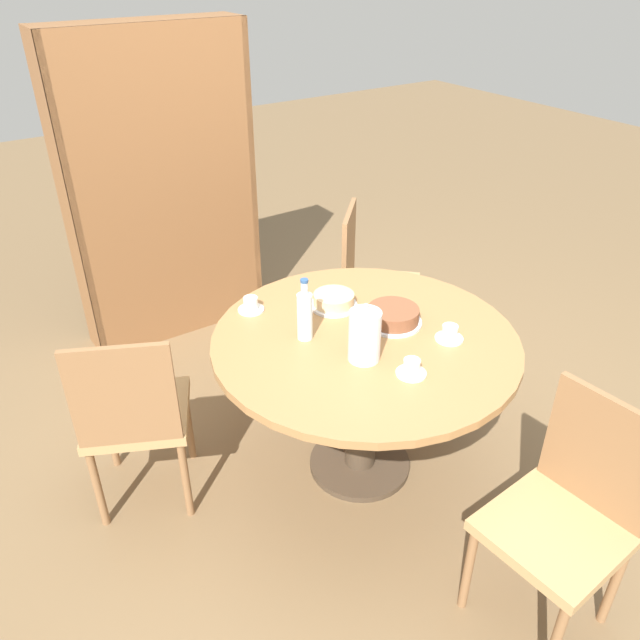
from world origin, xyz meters
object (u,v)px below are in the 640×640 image
(chair_c, at_px, (371,281))
(water_bottle, at_px, (305,315))
(cup_a, at_px, (450,334))
(cup_c, at_px, (251,305))
(cup_b, at_px, (411,369))
(bookshelf, at_px, (164,194))
(chair_a, at_px, (135,414))
(chair_b, at_px, (567,514))
(coffee_pot, at_px, (365,334))
(cake_second, at_px, (334,301))
(cake_main, at_px, (393,316))

(chair_c, distance_m, water_bottle, 1.10)
(chair_c, relative_size, cup_a, 7.69)
(chair_c, height_order, cup_c, chair_c)
(cup_b, bearing_deg, cup_c, 109.84)
(bookshelf, relative_size, cup_b, 15.37)
(chair_a, xyz_separation_m, chair_c, (1.53, 0.39, 0.00))
(chair_b, distance_m, cup_c, 1.52)
(cup_a, distance_m, cup_b, 0.31)
(water_bottle, height_order, cup_c, water_bottle)
(water_bottle, relative_size, cup_a, 2.33)
(coffee_pot, height_order, cake_second, coffee_pot)
(cup_a, bearing_deg, bookshelf, 104.01)
(chair_b, xyz_separation_m, coffee_pot, (-0.24, 0.85, 0.36))
(cake_second, bearing_deg, coffee_pot, -108.83)
(cake_second, bearing_deg, chair_b, -85.51)
(bookshelf, height_order, cup_c, bookshelf)
(chair_a, relative_size, cake_main, 3.60)
(bookshelf, height_order, cup_a, bookshelf)
(chair_b, bearing_deg, cup_a, 165.06)
(bookshelf, height_order, cup_b, bookshelf)
(cake_main, xyz_separation_m, cup_a, (0.11, -0.23, -0.01))
(cup_a, height_order, cup_c, same)
(cup_a, bearing_deg, cup_b, -161.58)
(cup_b, relative_size, cup_c, 1.00)
(chair_b, bearing_deg, cup_c, -167.54)
(chair_c, xyz_separation_m, cake_second, (-0.59, -0.47, 0.28))
(coffee_pot, relative_size, cup_a, 2.14)
(cup_b, bearing_deg, water_bottle, 114.13)
(coffee_pot, bearing_deg, cup_c, 108.09)
(chair_a, bearing_deg, coffee_pot, 174.51)
(cake_main, xyz_separation_m, cake_second, (-0.13, 0.26, -0.00))
(chair_b, distance_m, chair_c, 1.79)
(bookshelf, height_order, water_bottle, bookshelf)
(chair_c, bearing_deg, water_bottle, 169.81)
(cake_main, height_order, cup_b, cake_main)
(water_bottle, height_order, cup_b, water_bottle)
(cake_main, distance_m, cup_a, 0.26)
(cup_b, bearing_deg, coffee_pot, 115.12)
(chair_a, relative_size, cup_a, 7.69)
(chair_a, xyz_separation_m, water_bottle, (0.69, -0.23, 0.36))
(chair_b, distance_m, water_bottle, 1.21)
(chair_a, xyz_separation_m, cup_c, (0.61, 0.10, 0.27))
(cake_second, distance_m, cup_b, 0.59)
(water_bottle, bearing_deg, chair_a, 161.93)
(chair_c, xyz_separation_m, bookshelf, (-0.82, 0.93, 0.40))
(coffee_pot, height_order, cake_main, coffee_pot)
(cup_a, bearing_deg, coffee_pot, 167.05)
(cup_b, bearing_deg, chair_b, -77.24)
(coffee_pot, xyz_separation_m, water_bottle, (-0.11, 0.26, -0.00))
(chair_c, xyz_separation_m, cake_main, (-0.46, -0.73, 0.28))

